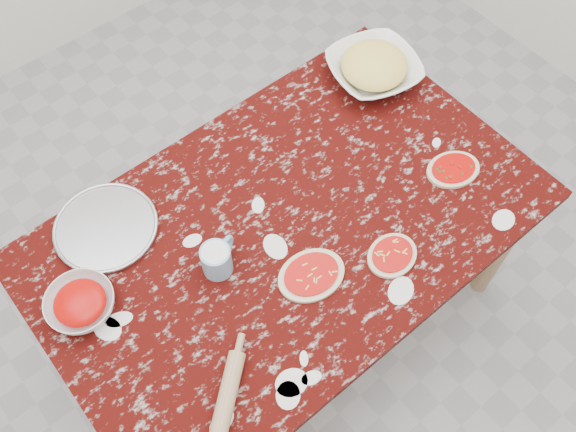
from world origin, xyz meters
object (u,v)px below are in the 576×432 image
at_px(pizza_tray, 106,228).
at_px(sauce_bowl, 81,304).
at_px(flour_mug, 217,259).
at_px(worktable, 288,237).
at_px(cheese_bowl, 373,70).
at_px(rolling_pin, 227,397).

height_order(pizza_tray, sauce_bowl, sauce_bowl).
bearing_deg(flour_mug, sauce_bowl, 159.80).
relative_size(worktable, cheese_bowl, 4.98).
relative_size(pizza_tray, cheese_bowl, 1.00).
xyz_separation_m(worktable, rolling_pin, (-0.48, -0.32, 0.11)).
xyz_separation_m(flour_mug, rolling_pin, (-0.22, -0.34, -0.03)).
bearing_deg(rolling_pin, cheese_bowl, 28.62).
xyz_separation_m(sauce_bowl, cheese_bowl, (1.29, 0.13, 0.01)).
distance_m(pizza_tray, cheese_bowl, 1.10).
bearing_deg(cheese_bowl, sauce_bowl, -174.36).
bearing_deg(pizza_tray, cheese_bowl, -3.41).
distance_m(cheese_bowl, rolling_pin, 1.27).
bearing_deg(cheese_bowl, worktable, -155.85).
relative_size(sauce_bowl, rolling_pin, 0.83).
height_order(worktable, cheese_bowl, cheese_bowl).
distance_m(flour_mug, rolling_pin, 0.41).
height_order(flour_mug, rolling_pin, flour_mug).
height_order(worktable, rolling_pin, rolling_pin).
height_order(sauce_bowl, rolling_pin, sauce_bowl).
height_order(cheese_bowl, rolling_pin, cheese_bowl).
relative_size(pizza_tray, flour_mug, 2.41).
height_order(worktable, flour_mug, flour_mug).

